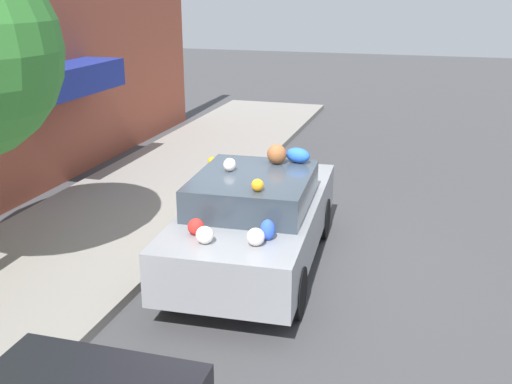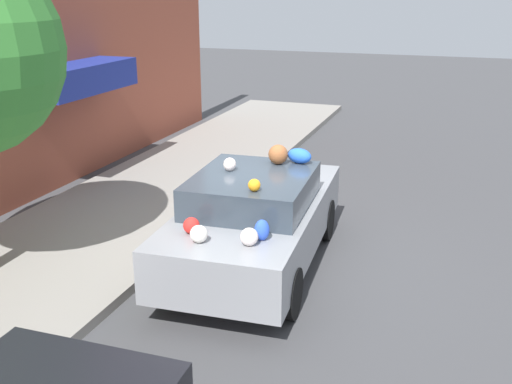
% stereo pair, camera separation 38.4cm
% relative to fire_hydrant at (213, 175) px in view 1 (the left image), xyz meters
% --- Properties ---
extents(ground_plane, '(60.00, 60.00, 0.00)m').
position_rel_fire_hydrant_xyz_m(ground_plane, '(-2.53, -1.47, -0.49)').
color(ground_plane, '#424244').
extents(sidewalk_curb, '(24.00, 3.20, 0.14)m').
position_rel_fire_hydrant_xyz_m(sidewalk_curb, '(-2.53, 1.23, -0.42)').
color(sidewalk_curb, gray).
rests_on(sidewalk_curb, ground).
extents(fire_hydrant, '(0.20, 0.20, 0.70)m').
position_rel_fire_hydrant_xyz_m(fire_hydrant, '(0.00, 0.00, 0.00)').
color(fire_hydrant, gold).
rests_on(fire_hydrant, sidewalk_curb).
extents(art_car, '(4.18, 1.99, 1.72)m').
position_rel_fire_hydrant_xyz_m(art_car, '(-2.56, -1.62, 0.28)').
color(art_car, gray).
rests_on(art_car, ground).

